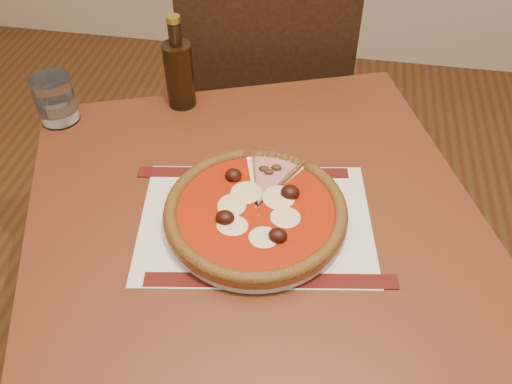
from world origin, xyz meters
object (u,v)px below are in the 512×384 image
chair_far (262,104)px  water_glass (55,100)px  pizza (256,210)px  table (254,248)px  bottle (179,72)px  plate (256,218)px

chair_far → water_glass: bearing=32.8°
pizza → water_glass: (-0.47, 0.22, 0.02)m
chair_far → pizza: chair_far is taller
table → bottle: bottle is taller
chair_far → plate: (0.10, -0.66, 0.23)m
table → plate: plate is taller
pizza → plate: bearing=89.8°
chair_far → table: bearing=81.3°
chair_far → bottle: size_ratio=4.50×
chair_far → water_glass: 0.63m
table → pizza: pizza is taller
chair_far → plate: bearing=81.6°
table → water_glass: (-0.46, 0.20, 0.15)m
table → pizza: 0.13m
plate → bottle: bearing=124.4°
water_glass → bottle: bearing=22.9°
plate → chair_far: bearing=98.5°
pizza → bottle: 0.40m
plate → water_glass: bearing=154.4°
plate → pizza: (-0.00, -0.00, 0.02)m
pizza → water_glass: bearing=154.4°
plate → bottle: (-0.22, 0.33, 0.07)m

